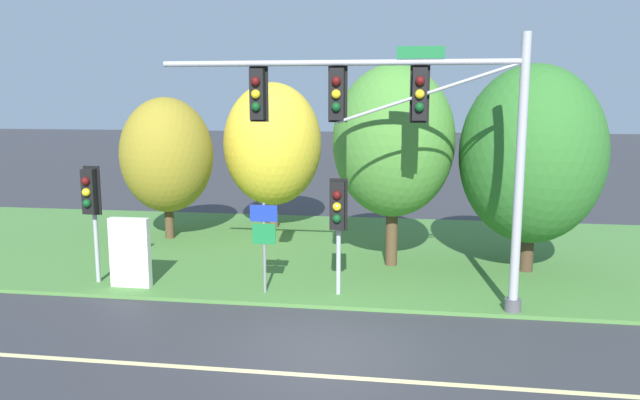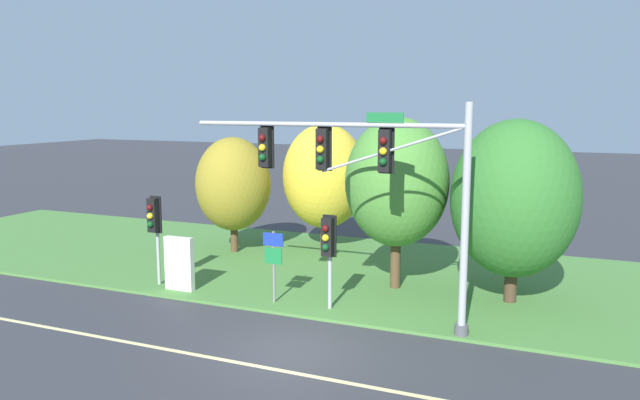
{
  "view_description": "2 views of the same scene",
  "coord_description": "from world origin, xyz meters",
  "views": [
    {
      "loc": [
        1.66,
        -12.14,
        5.23
      ],
      "look_at": [
        -0.7,
        3.56,
        2.57
      ],
      "focal_mm": 35.0,
      "sensor_mm": 36.0,
      "label": 1
    },
    {
      "loc": [
        7.09,
        -14.38,
        6.58
      ],
      "look_at": [
        -0.43,
        3.19,
        3.65
      ],
      "focal_mm": 35.0,
      "sensor_mm": 36.0,
      "label": 2
    }
  ],
  "objects": [
    {
      "name": "tree_left_of_mast",
      "position": [
        -3.75,
        11.49,
        3.37
      ],
      "size": [
        3.79,
        3.79,
        5.65
      ],
      "color": "brown",
      "rests_on": "grass_verge"
    },
    {
      "name": "tree_nearest_road",
      "position": [
        -7.08,
        9.06,
        3.13
      ],
      "size": [
        3.29,
        3.29,
        5.1
      ],
      "color": "#4C3823",
      "rests_on": "grass_verge"
    },
    {
      "name": "tree_mid_verge",
      "position": [
        5.04,
        6.5,
        3.55
      ],
      "size": [
        4.13,
        4.13,
        6.04
      ],
      "color": "#423021",
      "rests_on": "grass_verge"
    },
    {
      "name": "ground_plane",
      "position": [
        0.0,
        0.0,
        0.0
      ],
      "size": [
        160.0,
        160.0,
        0.0
      ],
      "primitive_type": "plane",
      "color": "#333338"
    },
    {
      "name": "route_sign_post",
      "position": [
        -2.13,
        3.31,
        1.66
      ],
      "size": [
        0.72,
        0.08,
        2.4
      ],
      "color": "slate",
      "rests_on": "grass_verge"
    },
    {
      "name": "info_kiosk",
      "position": [
        -5.85,
        3.28,
        1.04
      ],
      "size": [
        1.1,
        0.24,
        1.9
      ],
      "color": "silver",
      "rests_on": "grass_verge"
    },
    {
      "name": "lane_stripe",
      "position": [
        0.0,
        -1.2,
        0.0
      ],
      "size": [
        36.0,
        0.16,
        0.01
      ],
      "primitive_type": "cube",
      "color": "beige",
      "rests_on": "ground"
    },
    {
      "name": "pedestrian_signal_near_kerb",
      "position": [
        -0.2,
        3.3,
        2.31
      ],
      "size": [
        0.46,
        0.55,
        3.06
      ],
      "color": "#9EA0A5",
      "rests_on": "grass_verge"
    },
    {
      "name": "pedestrian_signal_further_along",
      "position": [
        -6.96,
        3.4,
        2.48
      ],
      "size": [
        0.46,
        0.55,
        3.26
      ],
      "color": "#9EA0A5",
      "rests_on": "grass_verge"
    },
    {
      "name": "tree_behind_signpost",
      "position": [
        1.06,
        6.55,
        3.89
      ],
      "size": [
        3.63,
        3.63,
        6.07
      ],
      "color": "#4C3823",
      "rests_on": "grass_verge"
    },
    {
      "name": "grass_verge",
      "position": [
        0.0,
        8.25,
        0.05
      ],
      "size": [
        48.0,
        11.5,
        0.1
      ],
      "primitive_type": "cube",
      "color": "#477A38",
      "rests_on": "ground"
    },
    {
      "name": "traffic_signal_mast",
      "position": [
        1.34,
        2.78,
        4.62
      ],
      "size": [
        8.78,
        0.49,
        6.56
      ],
      "color": "#9EA0A5",
      "rests_on": "grass_verge"
    }
  ]
}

